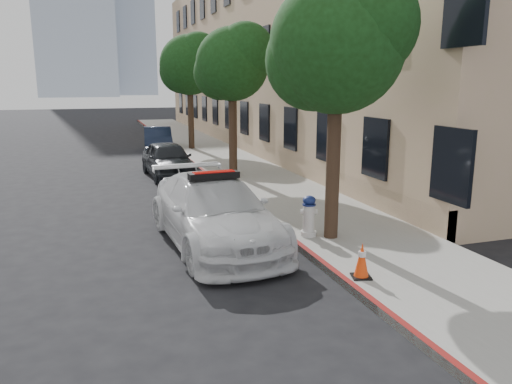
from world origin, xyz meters
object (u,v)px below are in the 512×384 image
Objects in this scene: fire_hydrant at (309,216)px; traffic_cone at (362,260)px; parked_car_mid at (168,159)px; parked_car_far at (158,140)px; police_car at (214,212)px.

traffic_cone is at bearing -70.98° from fire_hydrant.
parked_car_mid is at bearing 123.01° from fire_hydrant.
parked_car_far reaches higher than fire_hydrant.
parked_car_far is 16.00m from fire_hydrant.
parked_car_far is (0.76, 15.44, -0.11)m from police_car.
parked_car_far is 6.06× the size of traffic_cone.
police_car is at bearing 122.28° from traffic_cone.
fire_hydrant is at bearing 87.39° from traffic_cone.
parked_car_mid reaches higher than traffic_cone.
fire_hydrant is (1.27, -15.95, -0.04)m from parked_car_far.
police_car is at bearing -87.04° from parked_car_far.
fire_hydrant is (1.79, -8.91, -0.06)m from parked_car_mid.
police_car is 15.46m from parked_car_far.
traffic_cone is (-0.12, -2.52, -0.13)m from fire_hydrant.
police_car reaches higher than parked_car_mid.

